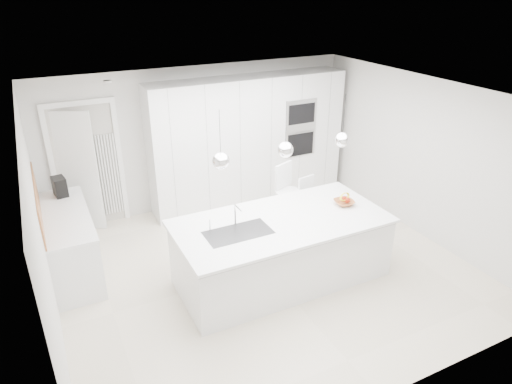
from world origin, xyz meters
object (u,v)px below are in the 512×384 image
fruit_bowl (344,203)px  bar_stool_left (288,203)px  island_base (282,252)px  espresso_machine (60,187)px  bar_stool_right (309,208)px

fruit_bowl → bar_stool_left: size_ratio=0.23×
island_base → espresso_machine: (-2.53, 2.16, 0.61)m
bar_stool_left → bar_stool_right: bearing=-42.9°
island_base → espresso_machine: bearing=139.5°
island_base → espresso_machine: espresso_machine is taller
island_base → bar_stool_left: 1.18m
espresso_machine → fruit_bowl: bearing=-39.3°
bar_stool_right → espresso_machine: bearing=149.2°
island_base → bar_stool_right: 1.29m
fruit_bowl → bar_stool_left: bearing=111.6°
bar_stool_left → island_base: bearing=-145.2°
fruit_bowl → bar_stool_right: 0.92m
bar_stool_left → bar_stool_right: 0.37m
bar_stool_left → bar_stool_right: (0.33, -0.13, -0.11)m
espresso_machine → bar_stool_left: 3.42m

